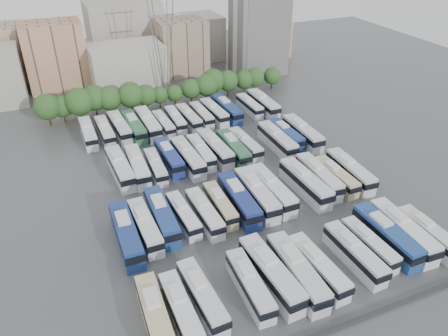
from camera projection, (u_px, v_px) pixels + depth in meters
name	position (u px, v px, depth m)	size (l,w,h in m)	color
ground	(234.00, 190.00, 80.27)	(220.00, 220.00, 0.00)	#424447
parapet	(343.00, 326.00, 54.20)	(56.00, 0.50, 0.50)	#2D2D30
tree_line	(156.00, 92.00, 110.07)	(65.17, 8.06, 8.47)	black
city_buildings	(113.00, 49.00, 130.18)	(102.00, 35.00, 20.00)	#9E998E
apartment_tower	(259.00, 29.00, 130.51)	(14.00, 14.00, 26.00)	silver
electricity_pylon	(161.00, 25.00, 110.56)	(9.00, 6.91, 33.83)	slate
bus_r0_s0	(155.00, 317.00, 53.27)	(3.20, 12.57, 3.91)	#C8BB89
bus_r0_s1	(181.00, 310.00, 54.32)	(2.62, 11.64, 3.65)	silver
bus_r0_s2	(202.00, 296.00, 56.20)	(3.21, 12.06, 3.75)	silver
bus_r0_s4	(250.00, 285.00, 57.90)	(3.01, 11.82, 3.68)	silver
bus_r0_s5	(271.00, 274.00, 59.25)	(3.64, 13.81, 4.29)	silver
bus_r0_s6	(297.00, 271.00, 59.62)	(3.45, 13.65, 4.25)	silver
bus_r0_s7	(318.00, 267.00, 60.71)	(3.17, 12.14, 3.78)	silver
bus_r0_s9	(354.00, 253.00, 63.03)	(2.85, 12.15, 3.80)	silver
bus_r0_s10	(369.00, 244.00, 64.95)	(2.67, 11.01, 3.43)	silver
bus_r0_s11	(386.00, 235.00, 66.18)	(2.92, 13.31, 4.17)	navy
bus_r0_s12	(403.00, 231.00, 67.03)	(3.57, 13.67, 4.25)	silver
bus_r0_s13	(429.00, 234.00, 66.81)	(2.74, 11.85, 3.71)	silver
bus_r1_s0	(126.00, 234.00, 66.34)	(3.16, 13.62, 4.26)	navy
bus_r1_s1	(145.00, 226.00, 68.22)	(2.97, 12.37, 3.86)	silver
bus_r1_s2	(162.00, 216.00, 70.32)	(3.21, 13.38, 4.18)	navy
bus_r1_s3	(183.00, 215.00, 71.13)	(2.91, 10.94, 3.40)	silver
bus_r1_s4	(205.00, 213.00, 71.37)	(2.86, 11.73, 3.66)	silver
bus_r1_s5	(220.00, 205.00, 73.51)	(2.64, 11.08, 3.46)	#C8B989
bus_r1_s6	(239.00, 200.00, 74.06)	(3.52, 13.71, 4.27)	navy
bus_r1_s7	(257.00, 194.00, 75.50)	(3.40, 13.72, 4.28)	silver
bus_r1_s8	(272.00, 189.00, 76.73)	(3.11, 13.49, 4.22)	silver
bus_r1_s10	(305.00, 183.00, 78.51)	(3.28, 13.75, 4.29)	silver
bus_r1_s11	(319.00, 176.00, 80.56)	(3.48, 13.16, 4.09)	silver
bus_r1_s12	(336.00, 176.00, 80.98)	(2.55, 11.63, 3.65)	#C4B887
bus_r1_s13	(350.00, 171.00, 82.21)	(3.50, 13.14, 4.08)	silver
bus_r2_s1	(120.00, 168.00, 83.09)	(3.41, 13.39, 4.17)	silver
bus_r2_s2	(137.00, 166.00, 83.83)	(3.21, 12.83, 4.00)	silver
bus_r2_s3	(156.00, 167.00, 84.15)	(2.84, 11.10, 3.46)	silver
bus_r2_s4	(169.00, 157.00, 86.94)	(2.97, 12.38, 3.87)	navy
bus_r2_s5	(188.00, 157.00, 86.56)	(3.28, 13.28, 4.14)	silver
bus_r2_s6	(201.00, 152.00, 88.83)	(2.72, 11.73, 3.67)	silver
bus_r2_s7	(215.00, 148.00, 89.79)	(3.37, 13.22, 4.12)	silver
bus_r2_s8	(233.00, 148.00, 89.90)	(2.97, 12.74, 3.98)	#2D6A44
bus_r2_s9	(245.00, 144.00, 91.70)	(3.05, 11.84, 3.69)	silver
bus_r2_s11	(277.00, 140.00, 92.84)	(2.98, 13.35, 4.18)	silver
bus_r2_s12	(286.00, 134.00, 95.49)	(2.78, 12.16, 3.80)	navy
bus_r2_s13	(302.00, 133.00, 95.66)	(3.31, 13.68, 4.27)	silver
bus_r3_s0	(88.00, 133.00, 96.10)	(2.65, 12.03, 3.77)	silver
bus_r3_s1	(105.00, 131.00, 96.97)	(2.83, 11.80, 3.68)	silver
bus_r3_s2	(120.00, 127.00, 98.39)	(3.43, 12.87, 4.00)	silver
bus_r3_s3	(134.00, 127.00, 98.41)	(3.22, 13.01, 4.06)	#2C6743
bus_r3_s4	(148.00, 123.00, 99.73)	(3.15, 13.54, 4.23)	silver
bus_r3_s5	(164.00, 124.00, 100.44)	(2.77, 10.95, 3.41)	silver
bus_r3_s6	(176.00, 119.00, 102.43)	(2.68, 11.22, 3.50)	silver
bus_r3_s7	(189.00, 118.00, 103.10)	(3.02, 11.78, 3.67)	silver
bus_r3_s8	(202.00, 115.00, 104.70)	(2.53, 11.12, 3.48)	silver
bus_r3_s9	(214.00, 112.00, 105.75)	(3.23, 12.15, 3.77)	silver
bus_r3_s10	(227.00, 109.00, 106.88)	(3.19, 13.06, 4.08)	navy
bus_r3_s12	(250.00, 106.00, 109.41)	(2.60, 11.15, 3.49)	white
bus_r3_s13	(263.00, 103.00, 109.73)	(3.04, 13.36, 4.18)	silver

